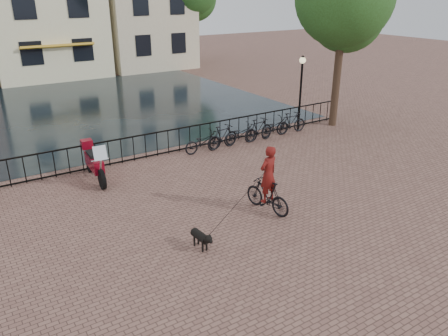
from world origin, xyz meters
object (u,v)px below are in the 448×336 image
cyclist (268,183)px  lamp_post (301,81)px  dog (200,239)px  motorcycle (94,159)px

cyclist → lamp_post: bearing=-147.5°
cyclist → dog: (-2.74, -0.70, -0.65)m
lamp_post → dog: (-9.13, -6.46, -2.09)m
lamp_post → cyclist: (-6.38, -5.76, -1.45)m
cyclist → motorcycle: size_ratio=1.08×
lamp_post → cyclist: lamp_post is taller
lamp_post → motorcycle: bearing=-176.5°
lamp_post → motorcycle: 10.20m
lamp_post → motorcycle: size_ratio=1.52×
lamp_post → dog: bearing=-144.7°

